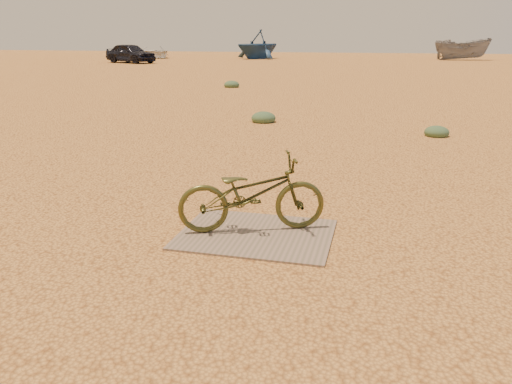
% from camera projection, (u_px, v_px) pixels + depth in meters
% --- Properties ---
extents(ground, '(120.00, 120.00, 0.00)m').
position_uv_depth(ground, '(209.00, 248.00, 4.97)').
color(ground, '#E29E4A').
rests_on(ground, ground).
extents(plywood_board, '(1.59, 1.21, 0.02)m').
position_uv_depth(plywood_board, '(256.00, 234.00, 5.28)').
color(plywood_board, '#836957').
rests_on(plywood_board, ground).
extents(bicycle, '(1.65, 1.08, 0.82)m').
position_uv_depth(bicycle, '(252.00, 194.00, 5.24)').
color(bicycle, '#45451C').
rests_on(bicycle, plywood_board).
extents(car, '(4.62, 3.20, 1.46)m').
position_uv_depth(car, '(130.00, 53.00, 38.16)').
color(car, black).
rests_on(car, ground).
extents(boat_near_left, '(6.07, 6.27, 1.06)m').
position_uv_depth(boat_near_left, '(154.00, 52.00, 46.60)').
color(boat_near_left, silver).
rests_on(boat_near_left, ground).
extents(boat_far_left, '(6.10, 6.32, 2.55)m').
position_uv_depth(boat_far_left, '(258.00, 44.00, 44.96)').
color(boat_far_left, navy).
rests_on(boat_far_left, ground).
extents(boat_mid_right, '(4.90, 2.44, 1.81)m').
position_uv_depth(boat_mid_right, '(462.00, 49.00, 42.65)').
color(boat_mid_right, slate).
rests_on(boat_mid_right, ground).
extents(kale_a, '(0.60, 0.60, 0.33)m').
position_uv_depth(kale_a, '(263.00, 122.00, 12.20)').
color(kale_a, '#445E3E').
rests_on(kale_a, ground).
extents(kale_b, '(0.51, 0.51, 0.28)m').
position_uv_depth(kale_b, '(436.00, 136.00, 10.49)').
color(kale_b, '#445E3E').
rests_on(kale_b, ground).
extents(kale_c, '(0.62, 0.62, 0.34)m').
position_uv_depth(kale_c, '(232.00, 87.00, 20.36)').
color(kale_c, '#445E3E').
rests_on(kale_c, ground).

